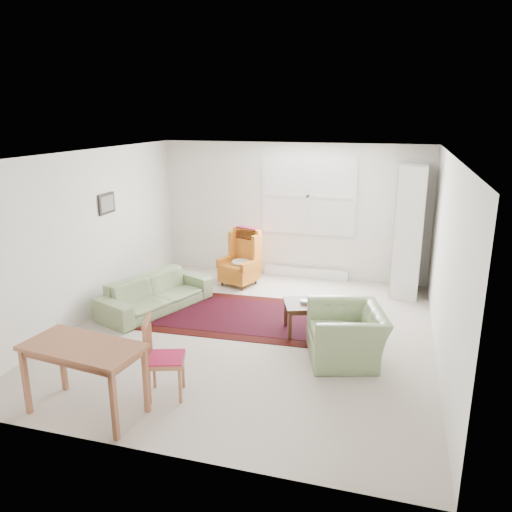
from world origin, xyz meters
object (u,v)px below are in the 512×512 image
(coffee_table, at_px, (304,317))
(stool, at_px, (241,273))
(desk_chair, at_px, (166,358))
(armchair, at_px, (346,329))
(desk, at_px, (86,379))
(sofa, at_px, (155,287))
(wingback_chair, at_px, (239,258))
(cabinet, at_px, (409,231))

(coffee_table, xyz_separation_m, stool, (-1.47, 1.70, 0.00))
(coffee_table, bearing_deg, desk_chair, -119.08)
(armchair, height_order, desk, armchair)
(sofa, distance_m, stool, 1.78)
(stool, bearing_deg, desk_chair, -84.94)
(wingback_chair, distance_m, desk, 4.28)
(coffee_table, xyz_separation_m, cabinet, (1.37, 2.12, 0.87))
(sofa, relative_size, armchair, 1.81)
(stool, distance_m, cabinet, 3.00)
(desk_chair, bearing_deg, sofa, 11.21)
(wingback_chair, xyz_separation_m, coffee_table, (1.51, -1.69, -0.29))
(sofa, distance_m, desk_chair, 2.58)
(sofa, relative_size, desk_chair, 2.03)
(wingback_chair, distance_m, desk_chair, 3.76)
(armchair, height_order, cabinet, cabinet)
(wingback_chair, xyz_separation_m, desk, (-0.27, -4.27, -0.13))
(wingback_chair, distance_m, cabinet, 2.97)
(wingback_chair, bearing_deg, desk, -75.02)
(armchair, distance_m, desk, 3.12)
(sofa, distance_m, cabinet, 4.31)
(sofa, xyz_separation_m, wingback_chair, (0.90, 1.50, 0.14))
(cabinet, bearing_deg, desk_chair, -118.82)
(sofa, xyz_separation_m, stool, (0.94, 1.51, -0.15))
(sofa, height_order, wingback_chair, wingback_chair)
(armchair, distance_m, cabinet, 2.93)
(wingback_chair, xyz_separation_m, desk_chair, (0.37, -3.74, -0.05))
(coffee_table, height_order, desk_chair, desk_chair)
(armchair, bearing_deg, stool, -153.84)
(armchair, xyz_separation_m, coffee_table, (-0.65, 0.63, -0.18))
(coffee_table, bearing_deg, sofa, 175.41)
(wingback_chair, bearing_deg, coffee_table, -29.69)
(coffee_table, distance_m, stool, 2.25)
(desk, bearing_deg, sofa, 102.74)
(sofa, relative_size, desk, 1.53)
(armchair, bearing_deg, desk_chair, -67.86)
(armchair, relative_size, desk, 0.84)
(stool, height_order, desk, desk)
(desk, bearing_deg, stool, 85.86)
(cabinet, height_order, desk, cabinet)
(stool, bearing_deg, cabinet, 8.43)
(cabinet, height_order, desk_chair, cabinet)
(armchair, distance_m, stool, 3.16)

